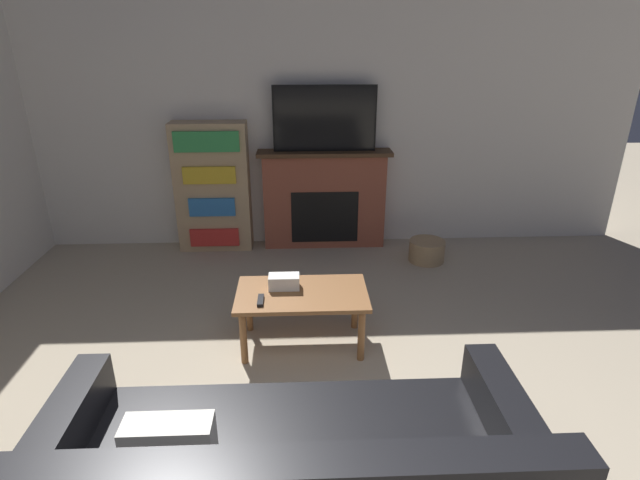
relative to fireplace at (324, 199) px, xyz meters
name	(u,v)px	position (x,y,z in m)	size (l,w,h in m)	color
wall_back	(313,116)	(-0.11, 0.14, 0.83)	(6.63, 0.06, 2.70)	silver
fireplace	(324,199)	(0.00, 0.00, 0.00)	(1.36, 0.28, 1.03)	brown
tv	(325,119)	(0.00, -0.02, 0.83)	(1.02, 0.03, 0.64)	black
coffee_table	(302,300)	(-0.25, -1.87, -0.15)	(0.93, 0.54, 0.43)	brown
tissue_box	(284,282)	(-0.38, -1.80, -0.04)	(0.22, 0.12, 0.10)	white
remote_control	(261,300)	(-0.54, -1.99, -0.08)	(0.04, 0.15, 0.02)	black
bookshelf	(213,187)	(-1.15, -0.02, 0.15)	(0.75, 0.29, 1.33)	tan
storage_basket	(427,251)	(1.01, -0.46, -0.41)	(0.35, 0.35, 0.21)	tan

